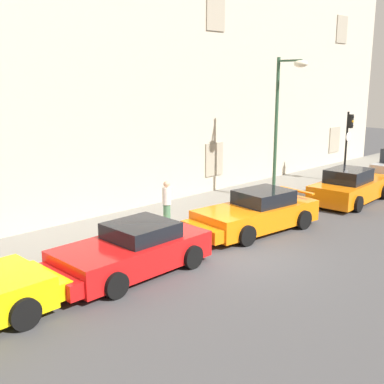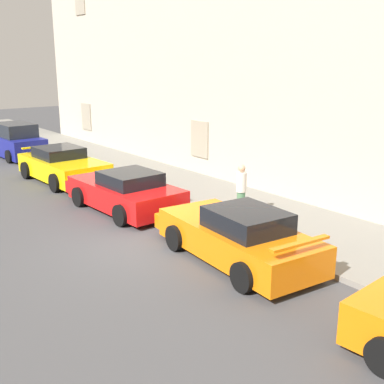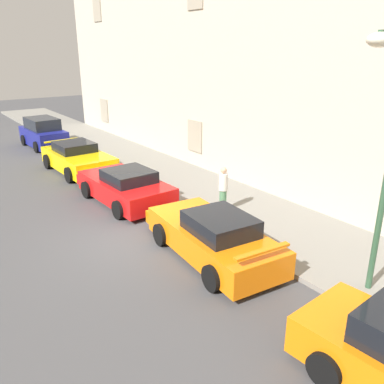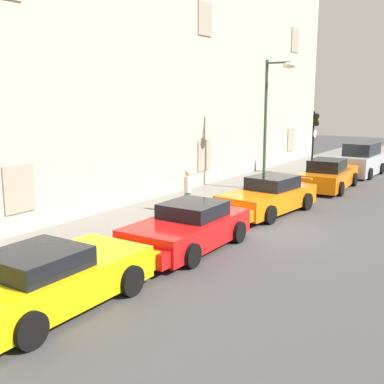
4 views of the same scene
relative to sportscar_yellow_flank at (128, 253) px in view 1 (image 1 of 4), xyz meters
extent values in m
plane|color=#444447|center=(3.23, -1.05, -0.59)|extent=(80.00, 80.00, 0.00)
cube|color=gray|center=(3.23, 2.93, -0.52)|extent=(60.00, 3.91, 0.14)
cube|color=#BCB29E|center=(3.23, 6.54, 6.12)|extent=(39.28, 3.30, 13.43)
cube|color=#9E937F|center=(8.47, 4.86, 1.01)|extent=(1.10, 0.06, 1.50)
cube|color=#9E937F|center=(18.95, 4.86, 1.01)|extent=(1.10, 0.06, 1.50)
cube|color=#9E937F|center=(8.47, 4.86, 7.32)|extent=(1.10, 0.06, 1.50)
cube|color=#9E937F|center=(18.95, 4.86, 7.32)|extent=(1.10, 0.06, 1.50)
cube|color=yellow|center=(-2.83, 0.10, -0.13)|extent=(1.41, 1.90, 0.41)
cylinder|color=black|center=(-3.38, -0.93, -0.24)|extent=(0.71, 0.26, 0.70)
cube|color=red|center=(0.16, 0.01, -0.06)|extent=(4.33, 2.14, 0.74)
cube|color=black|center=(0.48, 0.02, 0.52)|extent=(1.76, 1.65, 0.42)
cube|color=red|center=(-1.72, -0.06, -0.15)|extent=(1.34, 1.87, 0.40)
cylinder|color=black|center=(-1.13, -1.03, -0.26)|extent=(0.67, 0.26, 0.66)
cylinder|color=black|center=(-1.20, 0.95, -0.26)|extent=(0.67, 0.26, 0.66)
cylinder|color=black|center=(1.52, -0.94, -0.26)|extent=(0.67, 0.26, 0.66)
cylinder|color=black|center=(1.45, 1.05, -0.26)|extent=(0.67, 0.26, 0.66)
cube|color=orange|center=(5.53, 0.01, -0.05)|extent=(4.68, 2.26, 0.73)
cube|color=black|center=(5.87, -0.02, 0.56)|extent=(1.94, 1.64, 0.48)
cube|color=orange|center=(3.55, 0.19, -0.14)|extent=(1.51, 1.83, 0.40)
cube|color=orange|center=(7.61, -0.17, 0.54)|extent=(0.30, 1.59, 0.06)
cylinder|color=black|center=(4.05, -0.79, -0.25)|extent=(0.69, 0.30, 0.67)
cylinder|color=black|center=(4.22, 1.06, -0.25)|extent=(0.69, 0.30, 0.67)
cylinder|color=black|center=(6.85, -1.04, -0.25)|extent=(0.69, 0.30, 0.67)
cylinder|color=black|center=(7.02, 0.81, -0.25)|extent=(0.69, 0.30, 0.67)
cube|color=orange|center=(11.64, -0.24, -0.05)|extent=(4.72, 2.20, 0.77)
cube|color=black|center=(11.30, -0.27, 0.61)|extent=(1.94, 1.61, 0.55)
cube|color=orange|center=(13.65, -0.08, -0.15)|extent=(1.51, 1.80, 0.42)
cylinder|color=black|center=(12.98, 0.79, -0.26)|extent=(0.67, 0.29, 0.65)
cylinder|color=black|center=(13.13, -1.05, -0.26)|extent=(0.67, 0.29, 0.65)
cylinder|color=black|center=(10.15, 0.56, -0.26)|extent=(0.67, 0.29, 0.65)
cylinder|color=black|center=(10.30, -1.27, -0.26)|extent=(0.67, 0.29, 0.65)
cylinder|color=black|center=(15.48, 0.47, -0.27)|extent=(0.64, 0.21, 0.64)
cylinder|color=black|center=(14.61, 1.73, 1.28)|extent=(0.10, 0.10, 3.47)
cube|color=black|center=(14.61, 1.59, 2.57)|extent=(0.22, 0.20, 0.66)
sphere|color=black|center=(14.61, 1.48, 2.78)|extent=(0.12, 0.12, 0.12)
sphere|color=orange|center=(14.61, 1.48, 2.57)|extent=(0.12, 0.12, 0.12)
sphere|color=black|center=(14.61, 1.48, 2.36)|extent=(0.12, 0.12, 0.12)
cylinder|color=white|center=(14.61, 1.63, 1.82)|extent=(0.44, 0.02, 0.44)
cylinder|color=#2D5138|center=(9.12, 1.96, 2.49)|extent=(0.14, 0.14, 5.87)
cube|color=#2D5138|center=(9.12, 1.41, 5.27)|extent=(0.08, 1.10, 0.08)
ellipsoid|color=#EAE5C6|center=(9.12, 0.91, 5.14)|extent=(0.44, 0.60, 0.28)
cylinder|color=#4C7F59|center=(3.32, 2.21, -0.06)|extent=(0.30, 0.30, 0.78)
cylinder|color=silver|center=(3.32, 2.21, 0.63)|extent=(0.37, 0.37, 0.60)
sphere|color=tan|center=(3.32, 2.21, 1.05)|extent=(0.22, 0.22, 0.22)
camera|label=1|loc=(-7.26, -10.09, 4.58)|focal=45.17mm
camera|label=2|loc=(13.71, -7.75, 4.20)|focal=45.78mm
camera|label=3|loc=(13.46, -6.39, 5.00)|focal=37.73mm
camera|label=4|loc=(-10.99, -7.88, 3.83)|focal=45.06mm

